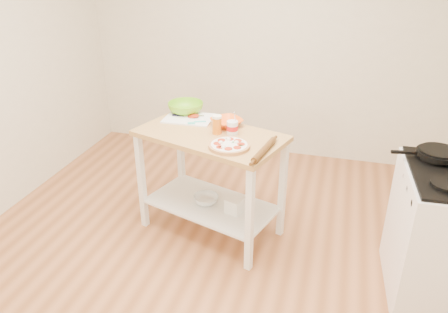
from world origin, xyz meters
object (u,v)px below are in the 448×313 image
at_px(pizza, 229,145).
at_px(yogurt_tub, 232,128).
at_px(gas_stove, 448,236).
at_px(rolling_pin, 264,150).
at_px(cutting_board, 189,118).
at_px(knife, 184,115).
at_px(spatula, 196,122).
at_px(skillet, 438,153).
at_px(green_bowl, 186,108).
at_px(shelf_glass_bowl, 206,199).
at_px(prep_island, 211,162).
at_px(shelf_bin, 234,205).
at_px(orange_bowl, 227,122).
at_px(beer_pint, 217,125).

bearing_deg(pizza, yogurt_tub, 99.38).
distance_m(gas_stove, rolling_pin, 1.35).
bearing_deg(pizza, cutting_board, 135.82).
bearing_deg(pizza, knife, 137.46).
bearing_deg(spatula, skillet, -29.14).
xyz_separation_m(skillet, green_bowl, (-1.95, 0.46, -0.03)).
bearing_deg(shelf_glass_bowl, spatula, 128.82).
xyz_separation_m(prep_island, shelf_bin, (0.22, -0.07, -0.33)).
bearing_deg(yogurt_tub, shelf_glass_bowl, -170.01).
bearing_deg(shelf_glass_bowl, orange_bowl, 57.05).
relative_size(pizza, cutting_board, 0.74).
relative_size(knife, yogurt_tub, 1.41).
bearing_deg(yogurt_tub, orange_bowl, 119.69).
bearing_deg(gas_stove, green_bowl, 159.14).
bearing_deg(beer_pint, knife, 144.67).
bearing_deg(gas_stove, orange_bowl, 160.86).
relative_size(pizza, yogurt_tub, 1.59).
bearing_deg(prep_island, shelf_bin, -18.36).
bearing_deg(rolling_pin, prep_island, 153.48).
bearing_deg(gas_stove, yogurt_tub, 165.31).
bearing_deg(shelf_glass_bowl, cutting_board, 131.18).
relative_size(prep_island, yogurt_tub, 6.71).
relative_size(spatula, shelf_bin, 1.13).
distance_m(beer_pint, shelf_glass_bowl, 0.69).
height_order(shelf_glass_bowl, shelf_bin, shelf_bin).
relative_size(cutting_board, spatula, 2.95).
bearing_deg(green_bowl, rolling_pin, -37.06).
distance_m(pizza, rolling_pin, 0.26).
bearing_deg(knife, cutting_board, -33.28).
bearing_deg(spatula, knife, 119.44).
relative_size(gas_stove, cutting_board, 2.71).
xyz_separation_m(cutting_board, shelf_glass_bowl, (0.22, -0.26, -0.61)).
distance_m(gas_stove, beer_pint, 1.79).
height_order(cutting_board, spatula, cutting_board).
relative_size(orange_bowl, shelf_bin, 1.96).
relative_size(gas_stove, knife, 4.15).
distance_m(knife, rolling_pin, 0.94).
xyz_separation_m(yogurt_tub, shelf_bin, (0.05, -0.11, -0.63)).
relative_size(shelf_glass_bowl, shelf_bin, 1.72).
xyz_separation_m(rolling_pin, shelf_bin, (-0.25, 0.16, -0.60)).
distance_m(green_bowl, beer_pint, 0.54).
height_order(prep_island, shelf_bin, prep_island).
distance_m(knife, orange_bowl, 0.41).
xyz_separation_m(knife, shelf_glass_bowl, (0.28, -0.28, -0.62)).
xyz_separation_m(gas_stove, pizza, (-1.54, 0.07, 0.44)).
distance_m(spatula, shelf_bin, 0.75).
bearing_deg(shelf_glass_bowl, knife, 134.82).
bearing_deg(skillet, shelf_glass_bowl, 166.18).
distance_m(prep_island, rolling_pin, 0.59).
bearing_deg(yogurt_tub, knife, 153.73).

